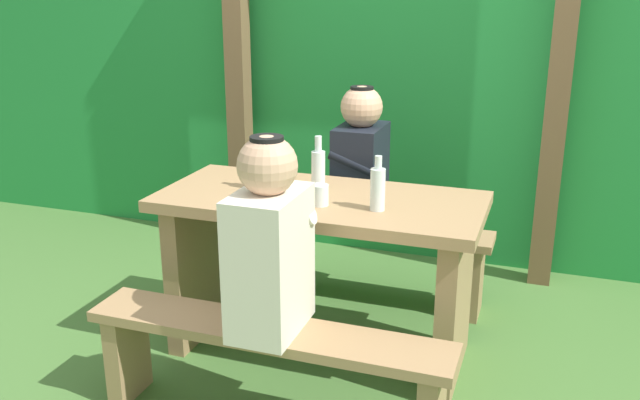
# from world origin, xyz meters

# --- Properties ---
(ground_plane) EXTENTS (12.00, 12.00, 0.00)m
(ground_plane) POSITION_xyz_m (0.00, 0.00, 0.00)
(ground_plane) COLOR #446E31
(hedge_backdrop) EXTENTS (6.40, 0.83, 1.86)m
(hedge_backdrop) POSITION_xyz_m (0.00, 1.70, 0.93)
(hedge_backdrop) COLOR #218437
(hedge_backdrop) RESTS_ON ground_plane
(pergola_post_left) EXTENTS (0.12, 0.12, 2.13)m
(pergola_post_left) POSITION_xyz_m (-0.92, 1.13, 1.07)
(pergola_post_left) COLOR brown
(pergola_post_left) RESTS_ON ground_plane
(pergola_post_right) EXTENTS (0.12, 0.12, 2.13)m
(pergola_post_right) POSITION_xyz_m (0.92, 1.13, 1.07)
(pergola_post_right) COLOR brown
(pergola_post_right) RESTS_ON ground_plane
(picnic_table) EXTENTS (1.40, 0.64, 0.75)m
(picnic_table) POSITION_xyz_m (0.00, 0.00, 0.51)
(picnic_table) COLOR #9E7A51
(picnic_table) RESTS_ON ground_plane
(bench_near) EXTENTS (1.40, 0.24, 0.42)m
(bench_near) POSITION_xyz_m (0.00, -0.60, 0.30)
(bench_near) COLOR #9E7A51
(bench_near) RESTS_ON ground_plane
(bench_far) EXTENTS (1.40, 0.24, 0.42)m
(bench_far) POSITION_xyz_m (0.00, 0.60, 0.30)
(bench_far) COLOR #9E7A51
(bench_far) RESTS_ON ground_plane
(person_white_shirt) EXTENTS (0.25, 0.35, 0.72)m
(person_white_shirt) POSITION_xyz_m (0.02, -0.59, 0.75)
(person_white_shirt) COLOR silver
(person_white_shirt) RESTS_ON bench_near
(person_black_coat) EXTENTS (0.25, 0.35, 0.72)m
(person_black_coat) POSITION_xyz_m (0.01, 0.59, 0.75)
(person_black_coat) COLOR black
(person_black_coat) RESTS_ON bench_far
(drinking_glass) EXTENTS (0.07, 0.07, 0.09)m
(drinking_glass) POSITION_xyz_m (0.04, -0.12, 0.79)
(drinking_glass) COLOR silver
(drinking_glass) RESTS_ON picnic_table
(bottle_left) EXTENTS (0.06, 0.06, 0.25)m
(bottle_left) POSITION_xyz_m (-0.27, 0.01, 0.85)
(bottle_left) COLOR silver
(bottle_left) RESTS_ON picnic_table
(bottle_right) EXTENTS (0.06, 0.06, 0.24)m
(bottle_right) POSITION_xyz_m (-0.04, 0.10, 0.84)
(bottle_right) COLOR silver
(bottle_right) RESTS_ON picnic_table
(bottle_center) EXTENTS (0.06, 0.06, 0.23)m
(bottle_center) POSITION_xyz_m (0.28, -0.10, 0.84)
(bottle_center) COLOR silver
(bottle_center) RESTS_ON picnic_table
(cell_phone) EXTENTS (0.11, 0.16, 0.01)m
(cell_phone) POSITION_xyz_m (-0.22, -0.14, 0.75)
(cell_phone) COLOR black
(cell_phone) RESTS_ON picnic_table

